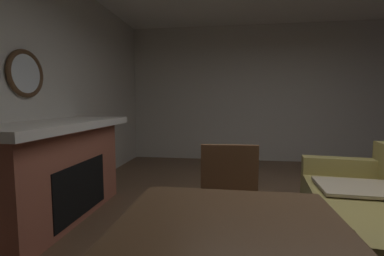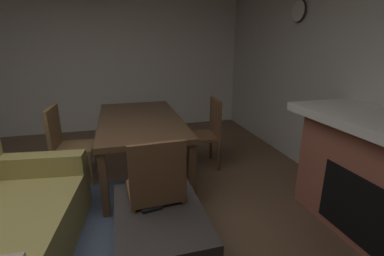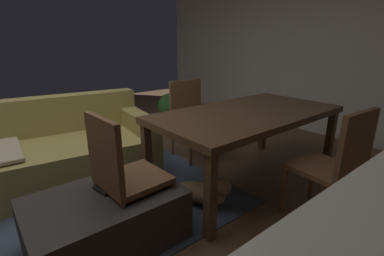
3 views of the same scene
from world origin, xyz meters
TOP-DOWN VIEW (x-y plane):
  - floor at (0.00, 0.00)m, footprint 8.93×8.93m
  - wall_right_window_side at (3.72, 0.00)m, footprint 0.12×6.35m
  - area_rug at (0.12, -0.17)m, footprint 2.60×2.00m
  - couch at (-0.02, 0.49)m, footprint 2.27×1.21m
  - ottoman_coffee_table at (0.12, -0.78)m, footprint 1.00×0.68m
  - tv_remote at (0.13, -0.72)m, footprint 0.08×0.17m
  - dining_table at (1.59, -0.77)m, footprint 1.87×0.98m
  - dining_chair_south at (1.58, -1.66)m, footprint 0.47×0.47m
  - dining_chair_west at (0.26, -0.78)m, footprint 0.46×0.46m
  - dining_chair_north at (1.60, 0.11)m, footprint 0.47×0.47m
  - potted_plant at (2.19, 1.44)m, footprint 0.40×0.40m
  - small_dog at (0.94, -0.88)m, footprint 0.35×0.49m

SIDE VIEW (x-z plane):
  - floor at x=0.00m, z-range 0.00..0.00m
  - area_rug at x=0.12m, z-range 0.00..0.01m
  - small_dog at x=0.94m, z-range 0.03..0.29m
  - ottoman_coffee_table at x=0.12m, z-range 0.00..0.38m
  - potted_plant at x=2.19m, z-range 0.02..0.54m
  - couch at x=-0.02m, z-range -0.12..0.71m
  - tv_remote at x=0.13m, z-range 0.38..0.41m
  - dining_chair_south at x=1.58m, z-range 0.06..0.99m
  - dining_chair_west at x=0.26m, z-range 0.06..0.99m
  - dining_chair_north at x=1.60m, z-range 0.06..0.99m
  - dining_table at x=1.59m, z-range 0.30..1.04m
  - wall_right_window_side at x=3.72m, z-range 0.00..2.87m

